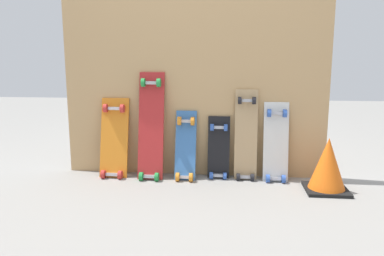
{
  "coord_description": "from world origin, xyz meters",
  "views": [
    {
      "loc": [
        0.31,
        -3.02,
        0.97
      ],
      "look_at": [
        0.0,
        -0.07,
        0.42
      ],
      "focal_mm": 35.39,
      "sensor_mm": 36.0,
      "label": 1
    }
  ],
  "objects_px": {
    "skateboard_natural": "(246,139)",
    "skateboard_blue": "(185,149)",
    "traffic_cone": "(328,165)",
    "skateboard_black": "(219,151)",
    "skateboard_white": "(276,146)",
    "skateboard_red": "(151,130)",
    "skateboard_orange": "(114,141)"
  },
  "relations": [
    {
      "from": "skateboard_black",
      "to": "skateboard_white",
      "type": "relative_size",
      "value": 0.83
    },
    {
      "from": "skateboard_orange",
      "to": "skateboard_blue",
      "type": "bearing_deg",
      "value": -0.87
    },
    {
      "from": "skateboard_natural",
      "to": "skateboard_blue",
      "type": "bearing_deg",
      "value": -174.47
    },
    {
      "from": "skateboard_black",
      "to": "skateboard_natural",
      "type": "bearing_deg",
      "value": -1.3
    },
    {
      "from": "skateboard_blue",
      "to": "skateboard_black",
      "type": "distance_m",
      "value": 0.27
    },
    {
      "from": "skateboard_blue",
      "to": "skateboard_natural",
      "type": "bearing_deg",
      "value": 5.53
    },
    {
      "from": "skateboard_orange",
      "to": "skateboard_black",
      "type": "height_order",
      "value": "skateboard_orange"
    },
    {
      "from": "traffic_cone",
      "to": "skateboard_blue",
      "type": "bearing_deg",
      "value": 169.46
    },
    {
      "from": "skateboard_orange",
      "to": "traffic_cone",
      "type": "xyz_separation_m",
      "value": [
        1.67,
        -0.21,
        -0.09
      ]
    },
    {
      "from": "skateboard_red",
      "to": "skateboard_orange",
      "type": "bearing_deg",
      "value": 178.51
    },
    {
      "from": "skateboard_orange",
      "to": "skateboard_red",
      "type": "xyz_separation_m",
      "value": [
        0.31,
        -0.01,
        0.11
      ]
    },
    {
      "from": "skateboard_black",
      "to": "traffic_cone",
      "type": "relative_size",
      "value": 1.42
    },
    {
      "from": "skateboard_blue",
      "to": "traffic_cone",
      "type": "height_order",
      "value": "skateboard_blue"
    },
    {
      "from": "skateboard_orange",
      "to": "skateboard_blue",
      "type": "distance_m",
      "value": 0.6
    },
    {
      "from": "skateboard_blue",
      "to": "skateboard_natural",
      "type": "xyz_separation_m",
      "value": [
        0.49,
        0.05,
        0.09
      ]
    },
    {
      "from": "skateboard_natural",
      "to": "traffic_cone",
      "type": "distance_m",
      "value": 0.65
    },
    {
      "from": "skateboard_natural",
      "to": "skateboard_black",
      "type": "bearing_deg",
      "value": 178.7
    },
    {
      "from": "skateboard_orange",
      "to": "skateboard_black",
      "type": "distance_m",
      "value": 0.87
    },
    {
      "from": "skateboard_natural",
      "to": "traffic_cone",
      "type": "xyz_separation_m",
      "value": [
        0.59,
        -0.25,
        -0.13
      ]
    },
    {
      "from": "skateboard_red",
      "to": "traffic_cone",
      "type": "height_order",
      "value": "skateboard_red"
    },
    {
      "from": "skateboard_orange",
      "to": "skateboard_blue",
      "type": "relative_size",
      "value": 1.16
    },
    {
      "from": "skateboard_orange",
      "to": "traffic_cone",
      "type": "bearing_deg",
      "value": -7.13
    },
    {
      "from": "skateboard_natural",
      "to": "skateboard_white",
      "type": "bearing_deg",
      "value": -4.06
    },
    {
      "from": "skateboard_orange",
      "to": "skateboard_natural",
      "type": "distance_m",
      "value": 1.08
    },
    {
      "from": "skateboard_red",
      "to": "skateboard_natural",
      "type": "xyz_separation_m",
      "value": [
        0.77,
        0.05,
        -0.07
      ]
    },
    {
      "from": "skateboard_red",
      "to": "skateboard_blue",
      "type": "bearing_deg",
      "value": -0.17
    },
    {
      "from": "skateboard_orange",
      "to": "skateboard_white",
      "type": "relative_size",
      "value": 1.02
    },
    {
      "from": "skateboard_white",
      "to": "traffic_cone",
      "type": "xyz_separation_m",
      "value": [
        0.35,
        -0.23,
        -0.08
      ]
    },
    {
      "from": "skateboard_orange",
      "to": "skateboard_natural",
      "type": "height_order",
      "value": "skateboard_natural"
    },
    {
      "from": "skateboard_orange",
      "to": "skateboard_natural",
      "type": "relative_size",
      "value": 0.89
    },
    {
      "from": "skateboard_black",
      "to": "skateboard_natural",
      "type": "relative_size",
      "value": 0.72
    },
    {
      "from": "skateboard_red",
      "to": "skateboard_black",
      "type": "height_order",
      "value": "skateboard_red"
    }
  ]
}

